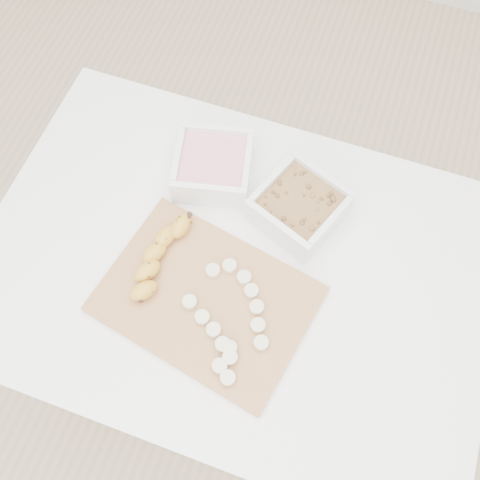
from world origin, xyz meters
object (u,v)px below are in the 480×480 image
(bowl_yogurt, at_px, (213,166))
(cutting_board, at_px, (206,299))
(banana, at_px, (158,258))
(bowl_granola, at_px, (299,206))
(table, at_px, (235,283))

(bowl_yogurt, xyz_separation_m, cutting_board, (0.08, -0.26, -0.03))
(cutting_board, bearing_deg, banana, 160.93)
(bowl_granola, height_order, banana, bowl_granola)
(bowl_granola, relative_size, cutting_board, 0.52)
(bowl_yogurt, bearing_deg, table, -58.29)
(table, distance_m, bowl_yogurt, 0.25)
(bowl_granola, xyz_separation_m, cutting_board, (-0.11, -0.23, -0.03))
(bowl_granola, bearing_deg, bowl_yogurt, 170.66)
(cutting_board, distance_m, banana, 0.12)
(bowl_yogurt, bearing_deg, cutting_board, -72.29)
(table, bearing_deg, cutting_board, -107.90)
(table, bearing_deg, bowl_granola, 60.77)
(table, relative_size, cutting_board, 2.63)
(bowl_granola, bearing_deg, cutting_board, -115.37)
(table, xyz_separation_m, bowl_yogurt, (-0.11, 0.18, 0.13))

